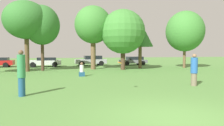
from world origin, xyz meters
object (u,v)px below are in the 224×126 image
Objects in this scene: tree_6 at (185,31)px; tree_4 at (123,32)px; person_catcher at (194,70)px; frisbee at (120,63)px; tree_2 at (42,25)px; parked_car_white at (45,62)px; parked_car_grey at (133,61)px; tree_3 at (93,25)px; bystander_sitting at (82,70)px; tree_5 at (140,34)px; parked_car_silver at (91,60)px; person_thrower at (21,73)px; tree_1 at (26,20)px.

tree_4 is at bearing -176.97° from tree_6.
person_catcher is 7.76× the size of frisbee.
parked_car_white is at bearing 91.44° from tree_2.
tree_2 is 13.96m from parked_car_grey.
tree_6 is (10.73, -0.86, -0.45)m from tree_3.
person_catcher reaches higher than bystander_sitting.
tree_3 is 1.72× the size of parked_car_grey.
parked_car_white is (-16.00, 5.96, -3.64)m from tree_6.
parked_car_silver is at bearing 128.57° from tree_5.
tree_3 is at bearing 134.77° from parked_car_white.
parked_car_silver is at bearing -83.00° from person_catcher.
tree_6 is at bearing -1.55° from tree_2.
tree_4 reaches higher than person_thrower.
tree_1 reaches higher than tree_6.
tree_2 reaches higher than frisbee.
person_catcher is at bearing -73.55° from tree_3.
parked_car_white is (-3.34, 11.01, 0.19)m from bystander_sitting.
parked_car_silver is at bearing 84.76° from frisbee.
frisbee is at bearing 3.91° from person_catcher.
person_catcher is 0.42× the size of parked_car_white.
tree_2 is 10.60m from tree_5.
tree_4 is at bearing 43.55° from bystander_sitting.
tree_1 is 1.04× the size of tree_2.
parked_car_grey is at bearing 39.27° from tree_3.
tree_3 reaches higher than bystander_sitting.
tree_6 is (15.87, -0.43, -0.20)m from tree_2.
tree_3 reaches higher than tree_2.
tree_1 is (-4.58, 5.19, 4.40)m from bystander_sitting.
tree_4 is at bearing -3.35° from tree_1.
frisbee reaches higher than bystander_sitting.
tree_6 is 1.69× the size of parked_car_grey.
tree_3 reaches higher than parked_car_grey.
tree_1 is (-5.60, 11.55, 3.49)m from frisbee.
tree_6 is 1.57× the size of parked_car_silver.
frisbee is 0.04× the size of tree_5.
person_thrower is 7.00m from bystander_sitting.
bystander_sitting is at bearing -141.41° from tree_5.
bystander_sitting is 7.59m from tree_4.
person_catcher reaches higher than parked_car_grey.
tree_1 is (-1.36, 11.38, 3.86)m from person_thrower.
tree_5 reaches higher than person_catcher.
person_thrower is 0.29× the size of tree_3.
tree_5 is 1.28× the size of parked_car_silver.
person_catcher is 19.06m from parked_car_white.
bystander_sitting is at bearing -49.32° from person_catcher.
tree_2 is (1.38, 0.29, -0.37)m from tree_1.
parked_car_white is 6.07m from parked_car_silver.
parked_car_grey is at bearing 54.04° from person_thrower.
person_thrower reaches higher than parked_car_grey.
tree_5 is at bearing 3.33° from tree_1.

